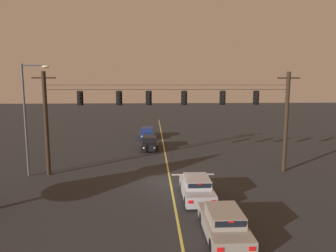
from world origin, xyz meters
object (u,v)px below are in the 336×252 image
at_px(street_lamp_corner, 29,110).
at_px(traffic_light_leftmost, 80,98).
at_px(traffic_light_centre, 149,98).
at_px(traffic_light_right_inner, 184,98).
at_px(car_oncoming_trailing, 147,133).
at_px(traffic_light_far_right, 257,98).
at_px(traffic_light_left_inner, 119,98).
at_px(car_oncoming_lead, 149,143).
at_px(traffic_light_rightmost, 223,98).
at_px(car_waiting_second_near, 224,224).
at_px(car_waiting_near_lane, 197,188).

bearing_deg(street_lamp_corner, traffic_light_leftmost, 3.98).
bearing_deg(traffic_light_centre, traffic_light_right_inner, 0.00).
xyz_separation_m(traffic_light_centre, car_oncoming_trailing, (-0.48, 16.15, -5.43)).
height_order(traffic_light_far_right, car_oncoming_trailing, traffic_light_far_right).
height_order(traffic_light_leftmost, car_oncoming_trailing, traffic_light_leftmost).
xyz_separation_m(traffic_light_centre, traffic_light_far_right, (8.61, 0.00, 0.00)).
distance_m(traffic_light_right_inner, traffic_light_far_right, 5.80).
distance_m(traffic_light_left_inner, car_oncoming_lead, 10.91).
relative_size(traffic_light_left_inner, traffic_light_rightmost, 1.00).
relative_size(traffic_light_right_inner, traffic_light_far_right, 1.00).
relative_size(traffic_light_centre, street_lamp_corner, 0.14).
bearing_deg(car_oncoming_lead, traffic_light_right_inner, -72.65).
relative_size(traffic_light_left_inner, car_waiting_second_near, 0.28).
bearing_deg(car_waiting_second_near, car_oncoming_lead, 100.59).
bearing_deg(car_waiting_second_near, traffic_light_rightmost, 77.66).
bearing_deg(traffic_light_right_inner, traffic_light_rightmost, 0.00).
relative_size(car_oncoming_lead, street_lamp_corner, 0.51).
distance_m(traffic_light_leftmost, car_waiting_second_near, 14.78).
distance_m(traffic_light_leftmost, traffic_light_right_inner, 8.14).
height_order(traffic_light_right_inner, car_oncoming_trailing, traffic_light_right_inner).
bearing_deg(car_oncoming_lead, car_waiting_second_near, -79.41).
xyz_separation_m(traffic_light_right_inner, car_waiting_second_near, (0.80, -10.45, -5.43)).
relative_size(traffic_light_centre, car_oncoming_lead, 0.28).
height_order(traffic_light_left_inner, car_oncoming_lead, traffic_light_left_inner).
bearing_deg(traffic_light_centre, traffic_light_left_inner, 180.00).
bearing_deg(traffic_light_left_inner, street_lamp_corner, -177.78).
distance_m(traffic_light_right_inner, car_waiting_second_near, 11.80).
bearing_deg(traffic_light_rightmost, car_oncoming_lead, 122.96).
bearing_deg(traffic_light_right_inner, car_waiting_second_near, -85.61).
bearing_deg(car_waiting_near_lane, traffic_light_left_inner, 134.15).
relative_size(traffic_light_centre, traffic_light_rightmost, 1.00).
xyz_separation_m(traffic_light_left_inner, car_oncoming_trailing, (1.84, 16.15, -5.43)).
distance_m(traffic_light_right_inner, car_oncoming_lead, 11.05).
xyz_separation_m(car_oncoming_lead, car_oncoming_trailing, (-0.42, 6.97, 0.00)).
distance_m(car_waiting_second_near, street_lamp_corner, 16.94).
bearing_deg(car_oncoming_trailing, car_waiting_near_lane, -80.78).
xyz_separation_m(traffic_light_left_inner, traffic_light_centre, (2.32, 0.00, 0.00)).
distance_m(car_oncoming_trailing, car_waiting_second_near, 26.91).
relative_size(car_waiting_near_lane, street_lamp_corner, 0.50).
xyz_separation_m(traffic_light_leftmost, car_oncoming_trailing, (4.86, 16.15, -5.43)).
bearing_deg(traffic_light_right_inner, car_waiting_near_lane, -87.58).
bearing_deg(car_oncoming_lead, car_waiting_near_lane, -78.08).
relative_size(car_oncoming_trailing, street_lamp_corner, 0.51).
xyz_separation_m(traffic_light_centre, traffic_light_rightmost, (5.89, 0.00, 0.00)).
bearing_deg(traffic_light_leftmost, car_waiting_near_lane, -33.38).
distance_m(traffic_light_leftmost, traffic_light_centre, 5.34).
relative_size(traffic_light_left_inner, car_oncoming_trailing, 0.28).
xyz_separation_m(traffic_light_rightmost, car_oncoming_lead, (-5.96, 9.19, -5.43)).
bearing_deg(street_lamp_corner, traffic_light_left_inner, 2.22).
xyz_separation_m(traffic_light_left_inner, car_waiting_second_near, (5.93, -10.45, -5.43)).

